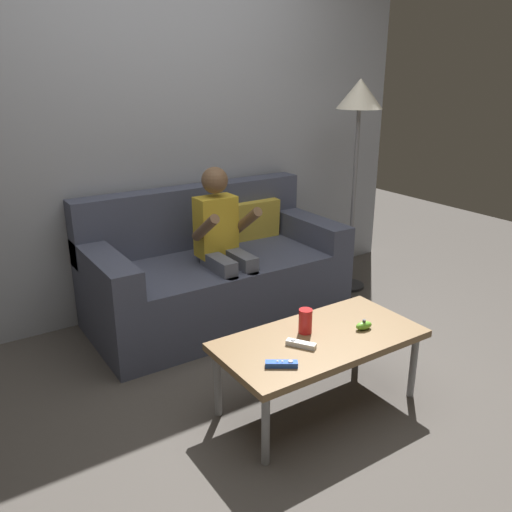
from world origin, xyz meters
name	(u,v)px	position (x,y,z in m)	size (l,w,h in m)	color
ground_plane	(299,413)	(0.00, 0.00, 0.00)	(8.12, 8.12, 0.00)	#4C4742
wall_back	(155,125)	(0.00, 1.57, 1.25)	(4.06, 0.05, 2.50)	#999EA8
couch	(215,274)	(0.19, 1.18, 0.30)	(1.65, 0.80, 0.85)	#474C60
person_seated_on_couch	(224,241)	(0.16, 1.00, 0.59)	(0.35, 0.43, 1.03)	slate
coffee_table	(320,343)	(0.12, 0.01, 0.35)	(1.00, 0.51, 0.38)	brown
game_remote_white_near_edge	(301,344)	(-0.02, -0.02, 0.39)	(0.11, 0.14, 0.03)	white
nunchuk_lime	(364,325)	(0.35, -0.05, 0.40)	(0.10, 0.06, 0.05)	#72C638
game_remote_blue_far_corner	(282,364)	(-0.19, -0.11, 0.39)	(0.14, 0.11, 0.03)	blue
soda_can	(305,321)	(0.09, 0.08, 0.44)	(0.07, 0.07, 0.12)	red
floor_lamp	(359,110)	(1.30, 1.06, 1.32)	(0.32, 0.32, 1.53)	black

